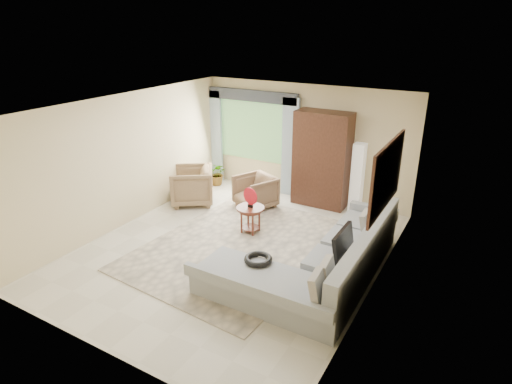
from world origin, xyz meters
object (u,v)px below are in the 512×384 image
Objects in this scene: potted_plant at (217,174)px; floor_lamp at (357,178)px; tv_screen at (343,244)px; coffee_table at (250,219)px; armchair_left at (192,186)px; armoire at (322,159)px; armchair_right at (255,192)px; sectional_sofa at (324,266)px.

potted_plant is 0.39× the size of floor_lamp.
tv_screen is 2.99m from floor_lamp.
coffee_table is 2.56m from floor_lamp.
coffee_table is 0.59× the size of armchair_left.
potted_plant is (-2.06, 1.85, 0.01)m from coffee_table.
tv_screen reaches higher than coffee_table.
armoire is at bearing 117.81° from tv_screen.
armoire is at bearing 72.46° from coffee_table.
tv_screen reaches higher than armchair_left.
armoire reaches higher than floor_lamp.
armchair_right reaches higher than potted_plant.
armchair_left is at bearing -156.44° from floor_lamp.
sectional_sofa is 0.51m from tv_screen.
armoire is (1.18, 0.87, 0.69)m from armchair_right.
potted_plant is (-4.19, 2.69, -0.43)m from tv_screen.
tv_screen is 0.94× the size of armchair_right.
coffee_table is 0.26× the size of armoire.
armchair_left is at bearing -151.18° from armoire.
armchair_left is 1.25m from potted_plant.
coffee_table is 2.00m from armchair_left.
tv_screen is at bearing 35.07° from armchair_left.
armchair_left is at bearing 162.02° from coffee_table.
armoire is 0.86m from floor_lamp.
potted_plant is 3.53m from floor_lamp.
sectional_sofa is at bearing -25.52° from coffee_table.
tv_screen is 1.37× the size of coffee_table.
sectional_sofa is at bearing -14.73° from armchair_right.
armchair_right is 0.53× the size of floor_lamp.
potted_plant is (-0.16, 1.24, -0.12)m from armchair_left.
sectional_sofa reaches higher than armchair_left.
floor_lamp is at bearing 103.55° from tv_screen.
sectional_sofa is 3.03m from floor_lamp.
coffee_table is 0.92× the size of potted_plant.
armchair_right is (-2.68, 1.97, -0.36)m from tv_screen.
sectional_sofa is 4.79m from potted_plant.
sectional_sofa is at bearing -66.94° from armoire.
armchair_left reaches higher than potted_plant.
tv_screen reaches higher than potted_plant.
tv_screen reaches higher than sectional_sofa.
coffee_table is 0.68× the size of armchair_right.
floor_lamp reaches higher than sectional_sofa.
armoire reaches higher than armchair_left.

